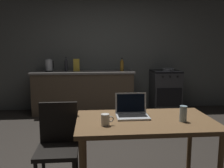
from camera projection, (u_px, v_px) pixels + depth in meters
ground_plane at (122, 152)px, 3.32m from camera, size 12.00×12.00×0.00m
back_wall at (121, 53)px, 5.55m from camera, size 6.40×0.10×2.57m
kitchen_counter at (84, 92)px, 5.26m from camera, size 2.16×0.64×0.90m
stove_oven at (165, 91)px, 5.42m from camera, size 0.60×0.62×0.90m
dining_table at (145, 127)px, 2.35m from camera, size 1.32×0.78×0.73m
chair at (58, 142)px, 2.39m from camera, size 0.40×0.40×0.87m
laptop at (132, 112)px, 2.43m from camera, size 0.32×0.25×0.23m
electric_kettle at (49, 65)px, 5.11m from camera, size 0.17×0.15×0.26m
bottle at (122, 65)px, 5.19m from camera, size 0.08×0.08×0.28m
frying_pan at (168, 69)px, 5.32m from camera, size 0.27×0.44×0.05m
coffee_mug at (106, 120)px, 2.16m from camera, size 0.11×0.08×0.10m
drinking_glass at (183, 114)px, 2.27m from camera, size 0.07×0.07×0.15m
cereal_box at (76, 65)px, 5.18m from camera, size 0.13×0.05×0.26m
bottle_b at (66, 64)px, 5.22m from camera, size 0.07×0.07×0.30m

